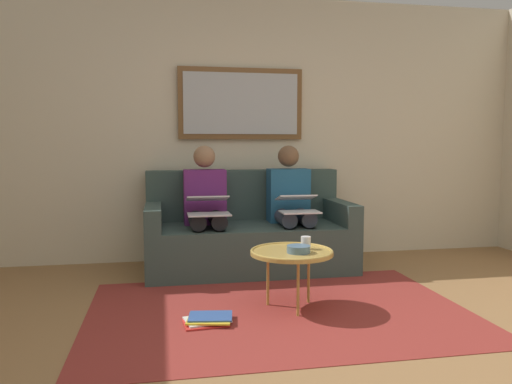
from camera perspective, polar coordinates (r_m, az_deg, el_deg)
ground_plane at (r=2.83m, az=6.79°, el=-19.77°), size 6.00×5.20×0.10m
wall_rear at (r=5.10m, az=-1.88°, el=7.12°), size 6.00×0.12×2.60m
area_rug at (r=3.57m, az=2.59°, el=-13.33°), size 2.60×1.80×0.01m
couch at (r=4.69m, az=-0.94°, el=-4.84°), size 1.86×0.90×0.90m
framed_mirror at (r=5.02m, az=-1.73°, el=10.01°), size 1.23×0.05×0.70m
coffee_table at (r=3.53m, az=4.07°, el=-6.91°), size 0.58×0.58×0.42m
cup at (r=3.60m, az=5.68°, el=-5.75°), size 0.07×0.07×0.09m
bowl at (r=3.47m, az=4.87°, el=-6.50°), size 0.16×0.16×0.05m
person_left at (r=4.67m, az=3.98°, el=-1.24°), size 0.38×0.58×1.14m
laptop_white at (r=4.43m, az=4.77°, el=-1.34°), size 0.34×0.35×0.15m
person_right at (r=4.53m, az=-5.73°, el=-1.45°), size 0.38×0.58×1.14m
laptop_silver at (r=4.29m, az=-5.46°, el=-1.51°), size 0.36×0.37×0.16m
magazine_stack at (r=3.35m, az=-5.46°, el=-14.24°), size 0.33×0.27×0.04m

